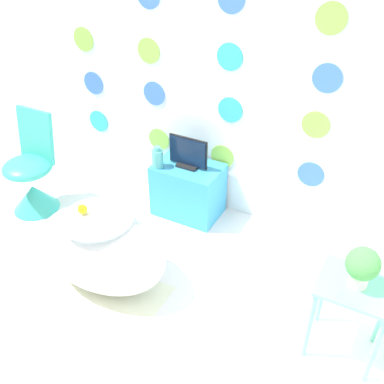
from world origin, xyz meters
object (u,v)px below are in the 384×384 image
chair (32,181)px  vase (158,158)px  tv (188,154)px  bathtub (102,249)px  potted_plant_left (363,266)px

chair → vase: bearing=24.2°
tv → vase: 0.25m
tv → vase: size_ratio=1.86×
chair → tv: size_ratio=2.58×
bathtub → potted_plant_left: size_ratio=3.87×
bathtub → potted_plant_left: bearing=7.1°
chair → vase: 1.14m
chair → potted_plant_left: size_ratio=3.49×
bathtub → vase: (-0.08, 0.88, 0.26)m
bathtub → tv: size_ratio=2.86×
bathtub → potted_plant_left: (1.64, 0.21, 0.41)m
tv → vase: tv is taller
tv → vase: bearing=-150.5°
bathtub → chair: 1.17m
chair → vase: size_ratio=4.78×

